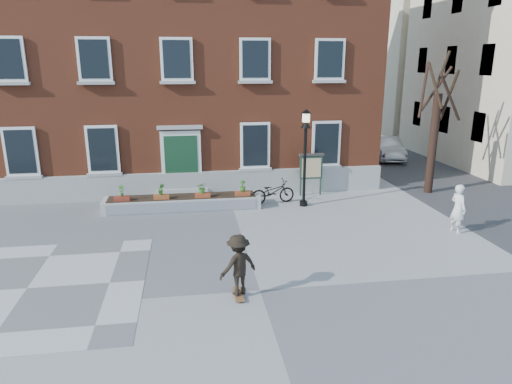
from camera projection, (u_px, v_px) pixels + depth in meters
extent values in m
plane|color=gray|center=(260.00, 290.00, 11.80)|extent=(100.00, 100.00, 0.00)
cube|color=#5E5D60|center=(27.00, 288.00, 11.89)|extent=(6.00, 6.00, 0.01)
imported|color=black|center=(273.00, 192.00, 18.94)|extent=(1.98, 0.97, 0.99)
imported|color=#BBBDC0|center=(386.00, 148.00, 27.68)|extent=(2.09, 4.33, 1.37)
imported|color=white|center=(458.00, 209.00, 15.61)|extent=(0.52, 0.69, 1.71)
cube|color=brown|center=(178.00, 56.00, 23.18)|extent=(18.00, 10.00, 12.00)
cube|color=#9E9E99|center=(182.00, 185.00, 19.80)|extent=(18.00, 0.24, 1.10)
cube|color=#A2A29D|center=(183.00, 196.00, 19.80)|extent=(2.60, 0.80, 0.20)
cube|color=#AAABA6|center=(183.00, 190.00, 19.89)|extent=(2.20, 0.50, 0.20)
cube|color=silver|center=(181.00, 160.00, 19.54)|extent=(1.70, 0.12, 2.50)
cube|color=#143820|center=(181.00, 162.00, 19.52)|extent=(1.40, 0.06, 2.30)
cube|color=#A0A19B|center=(180.00, 127.00, 19.12)|extent=(1.90, 0.25, 0.15)
cube|color=white|center=(21.00, 152.00, 18.45)|extent=(1.30, 0.10, 2.00)
cube|color=black|center=(20.00, 152.00, 18.40)|extent=(1.08, 0.04, 1.78)
cube|color=#A3A39D|center=(24.00, 177.00, 18.68)|extent=(1.44, 0.20, 0.12)
cube|color=white|center=(8.00, 59.00, 17.46)|extent=(1.30, 0.10, 1.70)
cube|color=black|center=(7.00, 59.00, 17.42)|extent=(1.08, 0.04, 1.48)
cube|color=#9E9E99|center=(11.00, 84.00, 17.66)|extent=(1.44, 0.20, 0.12)
cube|color=white|center=(103.00, 149.00, 18.91)|extent=(1.30, 0.10, 2.00)
cube|color=black|center=(103.00, 150.00, 18.86)|extent=(1.08, 0.04, 1.78)
cube|color=#989994|center=(105.00, 175.00, 19.14)|extent=(1.44, 0.20, 0.12)
cube|color=silver|center=(94.00, 59.00, 17.92)|extent=(1.30, 0.10, 1.70)
cube|color=black|center=(94.00, 59.00, 17.87)|extent=(1.08, 0.04, 1.48)
cube|color=#989994|center=(96.00, 83.00, 18.11)|extent=(1.44, 0.20, 0.12)
cube|color=white|center=(177.00, 59.00, 18.38)|extent=(1.30, 0.10, 1.70)
cube|color=black|center=(177.00, 59.00, 18.33)|extent=(1.08, 0.04, 1.48)
cube|color=#ACABA6|center=(178.00, 82.00, 18.57)|extent=(1.44, 0.20, 0.12)
cube|color=white|center=(255.00, 145.00, 19.83)|extent=(1.30, 0.10, 2.00)
cube|color=black|center=(255.00, 146.00, 19.78)|extent=(1.08, 0.04, 1.78)
cube|color=#ABABA6|center=(255.00, 169.00, 20.06)|extent=(1.44, 0.20, 0.12)
cube|color=white|center=(255.00, 59.00, 18.84)|extent=(1.30, 0.10, 1.70)
cube|color=black|center=(255.00, 59.00, 18.79)|extent=(1.08, 0.04, 1.48)
cube|color=#A5A49F|center=(255.00, 82.00, 19.03)|extent=(1.44, 0.20, 0.12)
cube|color=silver|center=(326.00, 143.00, 20.29)|extent=(1.30, 0.10, 2.00)
cube|color=black|center=(326.00, 144.00, 20.24)|extent=(1.08, 0.04, 1.78)
cube|color=#AAAAA5|center=(326.00, 167.00, 20.52)|extent=(1.44, 0.20, 0.12)
cube|color=white|center=(330.00, 59.00, 19.30)|extent=(1.30, 0.10, 1.70)
cube|color=black|center=(330.00, 59.00, 19.25)|extent=(1.08, 0.04, 1.48)
cube|color=#A8A7A2|center=(329.00, 82.00, 19.49)|extent=(1.44, 0.20, 0.12)
cube|color=#B6B6B1|center=(183.00, 203.00, 18.29)|extent=(6.20, 1.10, 0.50)
cube|color=beige|center=(183.00, 207.00, 17.75)|extent=(5.80, 0.02, 0.40)
cube|color=black|center=(182.00, 197.00, 18.22)|extent=(5.80, 0.90, 0.06)
cube|color=maroon|center=(122.00, 199.00, 17.62)|extent=(0.60, 0.25, 0.20)
imported|color=#2C6E21|center=(121.00, 191.00, 17.53)|extent=(0.24, 0.24, 0.45)
cube|color=brown|center=(162.00, 197.00, 17.84)|extent=(0.60, 0.25, 0.20)
imported|color=#326F21|center=(161.00, 189.00, 17.75)|extent=(0.25, 0.25, 0.45)
cube|color=#993F21|center=(203.00, 195.00, 18.07)|extent=(0.60, 0.25, 0.20)
imported|color=#346C20|center=(202.00, 188.00, 17.98)|extent=(0.40, 0.40, 0.45)
cube|color=brown|center=(243.00, 194.00, 18.30)|extent=(0.60, 0.25, 0.20)
imported|color=#30641E|center=(243.00, 186.00, 18.21)|extent=(0.25, 0.25, 0.45)
cylinder|color=black|center=(433.00, 144.00, 20.09)|extent=(0.36, 0.36, 4.40)
cylinder|color=black|center=(449.00, 96.00, 19.59)|extent=(0.12, 1.12, 2.23)
cylinder|color=#321F16|center=(436.00, 89.00, 19.97)|extent=(1.18, 0.49, 1.97)
cylinder|color=#301E15|center=(424.00, 89.00, 19.72)|extent=(0.88, 1.14, 2.35)
cylinder|color=black|center=(435.00, 86.00, 19.14)|extent=(0.60, 0.77, 1.90)
cylinder|color=black|center=(450.00, 98.00, 18.96)|extent=(1.39, 0.55, 1.95)
cylinder|color=#302215|center=(443.00, 70.00, 19.37)|extent=(0.43, 0.48, 1.58)
cube|color=#3C3C3E|center=(394.00, 150.00, 30.63)|extent=(8.00, 36.00, 0.01)
cube|color=beige|center=(427.00, 52.00, 37.32)|extent=(10.00, 11.00, 13.00)
cube|color=black|center=(479.00, 127.00, 23.25)|extent=(0.08, 1.00, 1.50)
cube|color=black|center=(445.00, 120.00, 26.29)|extent=(0.08, 1.00, 1.50)
cube|color=black|center=(418.00, 114.00, 29.34)|extent=(0.08, 1.00, 1.50)
cube|color=black|center=(488.00, 60.00, 22.35)|extent=(0.08, 1.00, 1.50)
cube|color=black|center=(452.00, 60.00, 25.39)|extent=(0.08, 1.00, 1.50)
cube|color=black|center=(423.00, 60.00, 28.43)|extent=(0.08, 1.00, 1.50)
cube|color=black|center=(428.00, 5.00, 27.55)|extent=(0.08, 1.00, 1.50)
cylinder|color=black|center=(304.00, 203.00, 18.74)|extent=(0.32, 0.32, 0.20)
cylinder|color=black|center=(305.00, 168.00, 18.33)|extent=(0.12, 0.12, 3.20)
cone|color=black|center=(306.00, 124.00, 17.85)|extent=(0.40, 0.40, 0.30)
cube|color=#F7EEB6|center=(306.00, 118.00, 17.78)|extent=(0.24, 0.24, 0.34)
cone|color=black|center=(306.00, 111.00, 17.71)|extent=(0.40, 0.40, 0.16)
cylinder|color=#183022|center=(301.00, 176.00, 19.95)|extent=(0.08, 0.08, 1.80)
cylinder|color=#1A3424|center=(321.00, 175.00, 20.08)|extent=(0.08, 0.08, 1.80)
cube|color=#1B3729|center=(311.00, 168.00, 19.92)|extent=(1.00, 0.10, 1.00)
cube|color=beige|center=(311.00, 168.00, 19.86)|extent=(0.85, 0.02, 0.85)
cube|color=#3A3532|center=(312.00, 155.00, 19.76)|extent=(1.10, 0.16, 0.10)
cube|color=brown|center=(239.00, 294.00, 11.48)|extent=(0.22, 0.78, 0.03)
cylinder|color=black|center=(236.00, 301.00, 11.21)|extent=(0.03, 0.05, 0.05)
cylinder|color=black|center=(244.00, 301.00, 11.24)|extent=(0.03, 0.05, 0.05)
cylinder|color=black|center=(234.00, 290.00, 11.74)|extent=(0.03, 0.05, 0.05)
cylinder|color=black|center=(241.00, 290.00, 11.77)|extent=(0.03, 0.05, 0.05)
imported|color=black|center=(238.00, 265.00, 11.26)|extent=(1.17, 0.96, 1.57)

